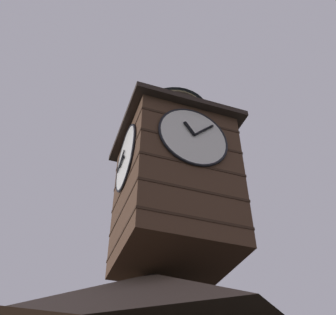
% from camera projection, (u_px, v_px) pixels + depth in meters
% --- Properties ---
extents(clock_tower, '(4.75, 4.75, 9.06)m').
position_uv_depth(clock_tower, '(174.00, 172.00, 16.34)').
color(clock_tower, '#4C3323').
rests_on(clock_tower, building_main).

